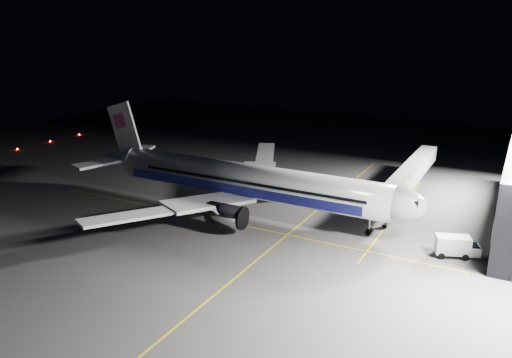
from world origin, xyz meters
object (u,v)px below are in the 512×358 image
object	(u,v)px
safety_cone_b	(300,189)
airliner	(243,180)
jet_bridge	(409,176)
service_truck	(457,246)
safety_cone_a	(246,195)
safety_cone_c	(285,188)
baggage_tug	(238,171)

from	to	relation	value
safety_cone_b	airliner	bearing A→B (deg)	-106.90
jet_bridge	service_truck	xyz separation A→B (m)	(10.86, -19.87, -3.04)
service_truck	safety_cone_b	bearing A→B (deg)	131.22
safety_cone_a	service_truck	bearing A→B (deg)	-11.94
jet_bridge	service_truck	size ratio (longest dim) A/B	5.69
airliner	jet_bridge	world-z (taller)	airliner
airliner	safety_cone_b	distance (m)	15.42
airliner	service_truck	distance (m)	34.18
jet_bridge	safety_cone_c	size ratio (longest dim) A/B	61.16
service_truck	baggage_tug	world-z (taller)	service_truck
airliner	safety_cone_c	world-z (taller)	airliner
jet_bridge	baggage_tug	size ratio (longest dim) A/B	10.16
airliner	safety_cone_b	bearing A→B (deg)	73.10
jet_bridge	safety_cone_a	distance (m)	28.84
jet_bridge	safety_cone_c	xyz separation A→B (m)	(-21.45, -4.90, -4.30)
airliner	safety_cone_b	size ratio (longest dim) A/B	104.18
baggage_tug	safety_cone_b	bearing A→B (deg)	11.85
safety_cone_b	service_truck	bearing A→B (deg)	-28.04
safety_cone_b	safety_cone_a	bearing A→B (deg)	-130.99
jet_bridge	baggage_tug	distance (m)	34.21
safety_cone_a	safety_cone_b	bearing A→B (deg)	49.01
safety_cone_c	safety_cone_b	bearing A→B (deg)	17.76
service_truck	safety_cone_a	world-z (taller)	service_truck
safety_cone_b	safety_cone_c	distance (m)	2.76
service_truck	safety_cone_a	bearing A→B (deg)	147.32
safety_cone_a	safety_cone_c	distance (m)	8.44
airliner	safety_cone_a	bearing A→B (deg)	114.78
airliner	jet_bridge	xyz separation A→B (m)	(23.08, 18.06, -0.58)
airliner	safety_cone_c	xyz separation A→B (m)	(1.63, 13.16, -4.88)
baggage_tug	jet_bridge	bearing A→B (deg)	24.72
safety_cone_a	baggage_tug	bearing A→B (deg)	126.61
jet_bridge	safety_cone_c	bearing A→B (deg)	-167.14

